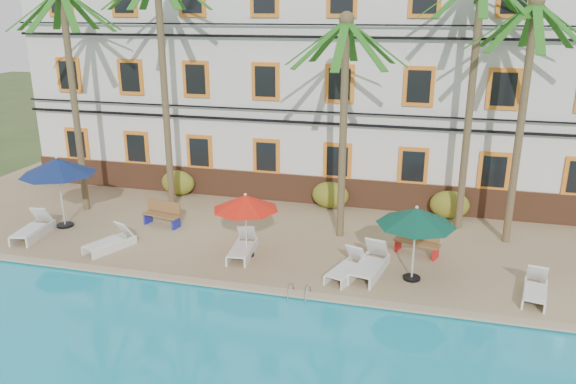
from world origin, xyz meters
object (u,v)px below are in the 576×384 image
(umbrella_blue, at_px, (57,167))
(pool_ladder, at_px, (299,297))
(lounger_e, at_px, (370,264))
(bench_right, at_px, (418,241))
(umbrella_green, at_px, (416,217))
(lounger_b, at_px, (110,241))
(palm_c, at_px, (344,98))
(lounger_a, at_px, (33,228))
(bench_left, at_px, (163,213))
(lounger_c, at_px, (243,247))
(lounger_f, at_px, (535,289))
(umbrella_red, at_px, (246,203))
(palm_b, at_px, (162,61))
(palm_e, at_px, (525,91))
(lounger_d, at_px, (347,268))
(palm_a, at_px, (71,71))
(palm_d, at_px, (474,69))

(umbrella_blue, xyz_separation_m, pool_ladder, (9.77, -3.07, -2.32))
(lounger_e, bearing_deg, bench_right, 53.91)
(umbrella_green, xyz_separation_m, lounger_e, (-1.27, 0.06, -1.69))
(lounger_b, bearing_deg, palm_c, 23.12)
(lounger_a, bearing_deg, bench_left, 28.50)
(lounger_c, height_order, lounger_f, lounger_c)
(umbrella_red, bearing_deg, bench_right, 16.16)
(palm_b, relative_size, lounger_e, 4.41)
(palm_b, distance_m, umbrella_blue, 5.44)
(umbrella_green, xyz_separation_m, lounger_c, (-5.50, 0.37, -1.72))
(lounger_b, height_order, bench_right, bench_right)
(palm_e, bearing_deg, pool_ladder, -136.85)
(lounger_c, height_order, lounger_d, lounger_c)
(lounger_b, relative_size, lounger_f, 1.05)
(lounger_b, xyz_separation_m, lounger_d, (8.09, -0.01, 0.00))
(umbrella_green, height_order, lounger_e, umbrella_green)
(palm_c, relative_size, lounger_a, 3.79)
(lounger_c, distance_m, lounger_f, 8.94)
(umbrella_blue, bearing_deg, palm_e, 9.43)
(umbrella_blue, bearing_deg, palm_a, 99.52)
(umbrella_green, bearing_deg, umbrella_blue, 174.92)
(lounger_e, bearing_deg, lounger_c, 175.80)
(umbrella_red, distance_m, pool_ladder, 3.75)
(umbrella_red, bearing_deg, palm_d, 32.49)
(palm_c, xyz_separation_m, lounger_d, (0.75, -3.14, -4.67))
(lounger_b, distance_m, bench_right, 10.34)
(umbrella_blue, relative_size, pool_ladder, 3.65)
(palm_e, bearing_deg, bench_left, -172.73)
(palm_e, distance_m, pool_ladder, 9.86)
(palm_c, xyz_separation_m, umbrella_red, (-2.69, -2.50, -3.09))
(palm_e, height_order, umbrella_green, palm_e)
(palm_e, relative_size, lounger_b, 4.39)
(lounger_a, relative_size, lounger_c, 1.07)
(palm_b, height_order, lounger_c, palm_b)
(lounger_b, bearing_deg, umbrella_blue, 153.14)
(palm_a, bearing_deg, lounger_f, -11.33)
(umbrella_blue, relative_size, umbrella_red, 1.25)
(lounger_e, bearing_deg, palm_a, 165.99)
(palm_e, distance_m, lounger_c, 10.46)
(palm_d, bearing_deg, lounger_b, -156.55)
(palm_c, bearing_deg, lounger_d, -76.61)
(lounger_b, bearing_deg, palm_a, 133.34)
(umbrella_blue, xyz_separation_m, lounger_f, (16.21, -1.43, -2.06))
(lounger_c, bearing_deg, umbrella_red, -8.19)
(palm_a, relative_size, lounger_b, 4.64)
(palm_b, bearing_deg, palm_d, 5.39)
(lounger_b, relative_size, pool_ladder, 2.52)
(bench_right, bearing_deg, umbrella_blue, -176.47)
(palm_a, bearing_deg, lounger_d, -16.42)
(umbrella_blue, relative_size, lounger_b, 1.45)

